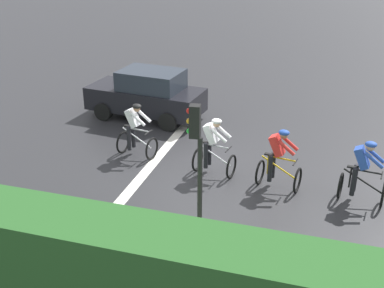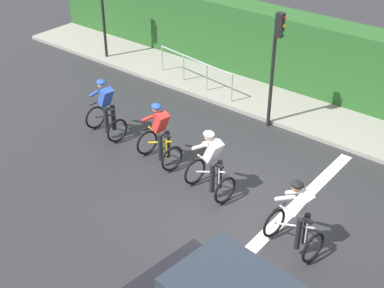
% 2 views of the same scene
% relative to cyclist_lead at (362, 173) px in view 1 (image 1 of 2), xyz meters
% --- Properties ---
extents(ground_plane, '(80.00, 80.00, 0.00)m').
position_rel_cyclist_lead_xyz_m(ground_plane, '(-0.34, -4.53, -0.80)').
color(ground_plane, '#28282B').
extents(road_marking_stop_line, '(7.00, 0.30, 0.01)m').
position_rel_cyclist_lead_xyz_m(road_marking_stop_line, '(-0.34, -5.72, -0.79)').
color(road_marking_stop_line, silver).
rests_on(road_marking_stop_line, ground).
extents(cyclist_lead, '(0.82, 1.16, 1.66)m').
position_rel_cyclist_lead_xyz_m(cyclist_lead, '(0.00, 0.00, 0.00)').
color(cyclist_lead, black).
rests_on(cyclist_lead, ground).
extents(cyclist_second, '(0.85, 1.18, 1.66)m').
position_rel_cyclist_lead_xyz_m(cyclist_second, '(-0.12, -2.07, 0.00)').
color(cyclist_second, black).
rests_on(cyclist_second, ground).
extents(cyclist_mid, '(0.84, 1.17, 1.66)m').
position_rel_cyclist_lead_xyz_m(cyclist_mid, '(-0.38, -3.88, 0.00)').
color(cyclist_mid, black).
rests_on(cyclist_mid, ground).
extents(cyclist_fourth, '(0.86, 1.18, 1.66)m').
position_rel_cyclist_lead_xyz_m(cyclist_fourth, '(-0.85, -6.38, 0.00)').
color(cyclist_fourth, black).
rests_on(cyclist_fourth, ground).
extents(car_black, '(2.20, 4.25, 1.76)m').
position_rel_cyclist_lead_xyz_m(car_black, '(-3.92, -7.23, 0.08)').
color(car_black, black).
rests_on(car_black, ground).
extents(traffic_light_near_crossing, '(0.22, 0.31, 3.34)m').
position_rel_cyclist_lead_xyz_m(traffic_light_near_crossing, '(3.27, -3.28, 1.43)').
color(traffic_light_near_crossing, black).
rests_on(traffic_light_near_crossing, ground).
extents(pedestrian_railing_kerbside, '(0.49, 3.23, 1.03)m').
position_rel_cyclist_lead_xyz_m(pedestrian_railing_kerbside, '(3.87, -0.06, -0.02)').
color(pedestrian_railing_kerbside, '#999EA3').
rests_on(pedestrian_railing_kerbside, ground).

